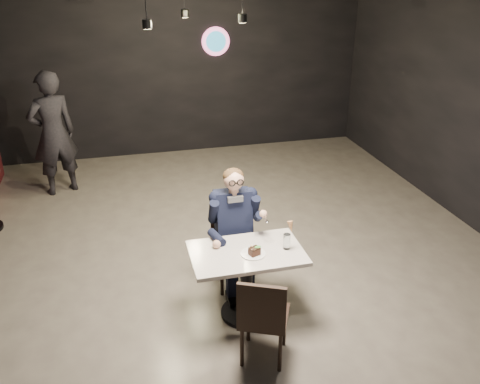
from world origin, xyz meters
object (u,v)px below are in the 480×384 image
object	(u,v)px
chair_near	(264,315)
sundae_glass	(287,241)
chair_far	(234,248)
passerby	(53,134)
main_table	(246,283)
seated_man	(233,228)

from	to	relation	value
chair_near	sundae_glass	bearing A→B (deg)	80.40
chair_far	passerby	bearing A→B (deg)	123.34
main_table	chair_far	distance (m)	0.56
chair_near	chair_far	bearing A→B (deg)	114.92
chair_near	sundae_glass	size ratio (longest dim) A/B	5.78
chair_near	passerby	size ratio (longest dim) A/B	0.49
chair_near	passerby	bearing A→B (deg)	140.45
chair_near	seated_man	world-z (taller)	seated_man
chair_near	seated_man	distance (m)	1.19
passerby	chair_near	bearing A→B (deg)	92.25
main_table	chair_near	bearing A→B (deg)	-90.00
main_table	seated_man	bearing A→B (deg)	90.00
seated_man	passerby	size ratio (longest dim) A/B	0.76
seated_man	passerby	world-z (taller)	passerby
main_table	chair_far	bearing A→B (deg)	90.00
seated_man	sundae_glass	distance (m)	0.72
sundae_glass	chair_near	bearing A→B (deg)	-124.51
main_table	passerby	xyz separation A→B (m)	(-2.04, 3.65, 0.57)
chair_far	sundae_glass	world-z (taller)	chair_far
chair_far	chair_near	bearing A→B (deg)	-90.00
chair_far	chair_near	distance (m)	1.17
chair_far	passerby	xyz separation A→B (m)	(-2.04, 3.10, 0.49)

